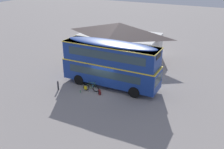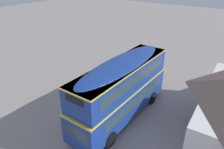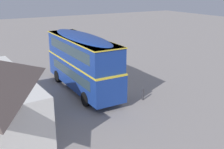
{
  "view_description": "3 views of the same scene",
  "coord_description": "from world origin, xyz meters",
  "px_view_note": "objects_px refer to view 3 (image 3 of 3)",
  "views": [
    {
      "loc": [
        11.13,
        -20.06,
        11.79
      ],
      "look_at": [
        0.85,
        0.33,
        1.75
      ],
      "focal_mm": 40.9,
      "sensor_mm": 36.0,
      "label": 1
    },
    {
      "loc": [
        11.93,
        8.67,
        10.67
      ],
      "look_at": [
        -1.6,
        -1.08,
        2.33
      ],
      "focal_mm": 33.86,
      "sensor_mm": 36.0,
      "label": 2
    },
    {
      "loc": [
        -19.81,
        9.93,
        8.49
      ],
      "look_at": [
        -1.79,
        -0.51,
        1.71
      ],
      "focal_mm": 43.39,
      "sensor_mm": 36.0,
      "label": 3
    }
  ],
  "objects_px": {
    "water_bottle_green_metal": "(122,91)",
    "double_decker_bus": "(82,60)",
    "kerb_bollard": "(143,94)",
    "backpack_on_ground": "(106,83)",
    "water_bottle_clear_plastic": "(112,89)",
    "touring_bicycle": "(110,87)"
  },
  "relations": [
    {
      "from": "double_decker_bus",
      "to": "water_bottle_clear_plastic",
      "type": "height_order",
      "value": "double_decker_bus"
    },
    {
      "from": "kerb_bollard",
      "to": "backpack_on_ground",
      "type": "bearing_deg",
      "value": 13.71
    },
    {
      "from": "double_decker_bus",
      "to": "water_bottle_clear_plastic",
      "type": "bearing_deg",
      "value": -120.32
    },
    {
      "from": "backpack_on_ground",
      "to": "kerb_bollard",
      "type": "relative_size",
      "value": 0.53
    },
    {
      "from": "water_bottle_green_metal",
      "to": "kerb_bollard",
      "type": "distance_m",
      "value": 2.39
    },
    {
      "from": "double_decker_bus",
      "to": "water_bottle_clear_plastic",
      "type": "relative_size",
      "value": 47.3
    },
    {
      "from": "double_decker_bus",
      "to": "backpack_on_ground",
      "type": "bearing_deg",
      "value": -93.29
    },
    {
      "from": "water_bottle_green_metal",
      "to": "water_bottle_clear_plastic",
      "type": "xyz_separation_m",
      "value": [
        0.76,
        0.52,
        -0.01
      ]
    },
    {
      "from": "double_decker_bus",
      "to": "touring_bicycle",
      "type": "height_order",
      "value": "double_decker_bus"
    },
    {
      "from": "double_decker_bus",
      "to": "backpack_on_ground",
      "type": "relative_size",
      "value": 19.67
    },
    {
      "from": "water_bottle_green_metal",
      "to": "kerb_bollard",
      "type": "xyz_separation_m",
      "value": [
        -2.3,
        -0.51,
        0.39
      ]
    },
    {
      "from": "double_decker_bus",
      "to": "touring_bicycle",
      "type": "xyz_separation_m",
      "value": [
        -1.3,
        -1.95,
        -2.27
      ]
    },
    {
      "from": "touring_bicycle",
      "to": "water_bottle_clear_plastic",
      "type": "height_order",
      "value": "touring_bicycle"
    },
    {
      "from": "touring_bicycle",
      "to": "water_bottle_green_metal",
      "type": "relative_size",
      "value": 7.52
    },
    {
      "from": "water_bottle_clear_plastic",
      "to": "kerb_bollard",
      "type": "xyz_separation_m",
      "value": [
        -3.06,
        -1.02,
        0.4
      ]
    },
    {
      "from": "double_decker_bus",
      "to": "touring_bicycle",
      "type": "distance_m",
      "value": 3.27
    },
    {
      "from": "water_bottle_green_metal",
      "to": "kerb_bollard",
      "type": "height_order",
      "value": "kerb_bollard"
    },
    {
      "from": "touring_bicycle",
      "to": "water_bottle_clear_plastic",
      "type": "relative_size",
      "value": 8.16
    },
    {
      "from": "water_bottle_green_metal",
      "to": "double_decker_bus",
      "type": "bearing_deg",
      "value": 52.87
    },
    {
      "from": "touring_bicycle",
      "to": "water_bottle_green_metal",
      "type": "xyz_separation_m",
      "value": [
        -0.72,
        -0.72,
        -0.26
      ]
    },
    {
      "from": "touring_bicycle",
      "to": "backpack_on_ground",
      "type": "bearing_deg",
      "value": -9.76
    },
    {
      "from": "backpack_on_ground",
      "to": "water_bottle_clear_plastic",
      "type": "relative_size",
      "value": 2.4
    }
  ]
}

